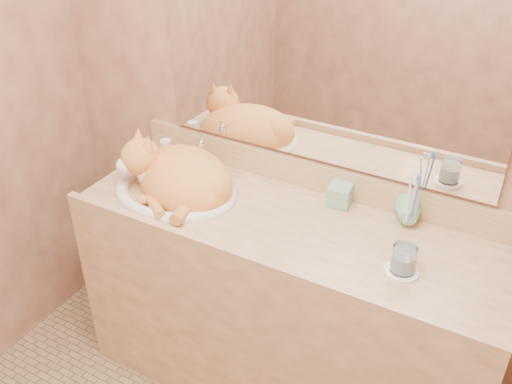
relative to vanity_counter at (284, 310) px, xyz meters
The scene contains 12 objects.
wall_back 0.87m from the vanity_counter, 90.00° to the left, with size 2.40×0.02×2.50m, color brown.
vanity_counter is the anchor object (origin of this frame).
mirror 1.00m from the vanity_counter, 90.00° to the left, with size 1.30×0.02×0.80m, color white.
sink_basin 0.69m from the vanity_counter, behind, with size 0.49×0.41×0.15m, color white, non-canonical shape.
faucet 0.71m from the vanity_counter, 160.36° to the left, with size 0.04×0.11×0.15m, color silver, non-canonical shape.
cat 0.69m from the vanity_counter, behind, with size 0.44×0.36×0.24m, color orange, non-canonical shape.
soap_dispenser 0.56m from the vanity_counter, 54.14° to the left, with size 0.08×0.09×0.18m, color #72B78F.
toothbrush_cup 0.63m from the vanity_counter, 23.48° to the left, with size 0.10×0.10×0.09m, color #72B78F.
toothbrushes 0.71m from the vanity_counter, 23.48° to the left, with size 0.04×0.04×0.24m, color white, non-canonical shape.
saucer 0.62m from the vanity_counter, ahead, with size 0.11×0.11×0.01m, color white.
water_glass 0.66m from the vanity_counter, ahead, with size 0.08×0.08×0.09m, color white.
lotion_bottle 0.82m from the vanity_counter, 166.72° to the left, with size 0.05×0.05×0.11m, color white.
Camera 1 is at (0.71, -0.79, 2.05)m, focal length 40.00 mm.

